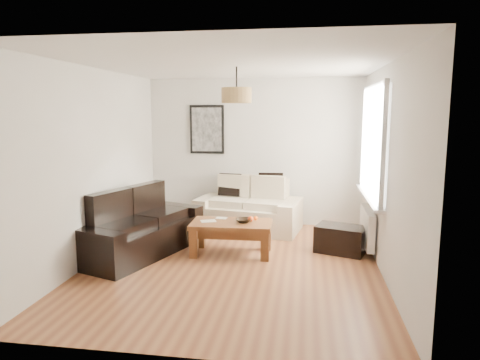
# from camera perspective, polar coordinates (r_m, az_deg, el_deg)

# --- Properties ---
(floor) EXTENTS (4.50, 4.50, 0.00)m
(floor) POSITION_cam_1_polar(r_m,az_deg,el_deg) (5.90, -0.90, -11.03)
(floor) COLOR brown
(floor) RESTS_ON ground
(ceiling) EXTENTS (3.80, 4.50, 0.00)m
(ceiling) POSITION_cam_1_polar(r_m,az_deg,el_deg) (5.58, -0.96, 14.95)
(ceiling) COLOR white
(ceiling) RESTS_ON floor
(wall_back) EXTENTS (3.80, 0.04, 2.60)m
(wall_back) POSITION_cam_1_polar(r_m,az_deg,el_deg) (7.81, 1.84, 3.67)
(wall_back) COLOR silver
(wall_back) RESTS_ON floor
(wall_front) EXTENTS (3.80, 0.04, 2.60)m
(wall_front) POSITION_cam_1_polar(r_m,az_deg,el_deg) (3.43, -7.24, -3.18)
(wall_front) COLOR silver
(wall_front) RESTS_ON floor
(wall_left) EXTENTS (0.04, 4.50, 2.60)m
(wall_left) POSITION_cam_1_polar(r_m,az_deg,el_deg) (6.20, -18.53, 1.84)
(wall_left) COLOR silver
(wall_left) RESTS_ON floor
(wall_right) EXTENTS (0.04, 4.50, 2.60)m
(wall_right) POSITION_cam_1_polar(r_m,az_deg,el_deg) (5.60, 18.61, 1.13)
(wall_right) COLOR silver
(wall_right) RESTS_ON floor
(window_bay) EXTENTS (0.14, 1.90, 1.60)m
(window_bay) POSITION_cam_1_polar(r_m,az_deg,el_deg) (6.35, 17.17, 4.79)
(window_bay) COLOR white
(window_bay) RESTS_ON wall_right
(radiator) EXTENTS (0.10, 0.90, 0.52)m
(radiator) POSITION_cam_1_polar(r_m,az_deg,el_deg) (6.54, 16.33, -5.91)
(radiator) COLOR white
(radiator) RESTS_ON wall_right
(poster) EXTENTS (0.62, 0.04, 0.87)m
(poster) POSITION_cam_1_polar(r_m,az_deg,el_deg) (7.90, -4.35, 6.62)
(poster) COLOR black
(poster) RESTS_ON wall_back
(pendant_shade) EXTENTS (0.40, 0.40, 0.20)m
(pendant_shade) POSITION_cam_1_polar(r_m,az_deg,el_deg) (5.85, -0.45, 11.04)
(pendant_shade) COLOR tan
(pendant_shade) RESTS_ON ceiling
(loveseat_cream) EXTENTS (1.85, 1.22, 0.86)m
(loveseat_cream) POSITION_cam_1_polar(r_m,az_deg,el_deg) (7.48, 1.15, -3.32)
(loveseat_cream) COLOR beige
(loveseat_cream) RESTS_ON floor
(sofa_leather) EXTENTS (1.55, 2.18, 0.85)m
(sofa_leather) POSITION_cam_1_polar(r_m,az_deg,el_deg) (6.42, -13.21, -5.63)
(sofa_leather) COLOR black
(sofa_leather) RESTS_ON floor
(coffee_table) EXTENTS (1.15, 0.65, 0.46)m
(coffee_table) POSITION_cam_1_polar(r_m,az_deg,el_deg) (6.27, -1.13, -7.60)
(coffee_table) COLOR brown
(coffee_table) RESTS_ON floor
(ottoman) EXTENTS (0.79, 0.64, 0.39)m
(ottoman) POSITION_cam_1_polar(r_m,az_deg,el_deg) (6.50, 13.06, -7.56)
(ottoman) COLOR black
(ottoman) RESTS_ON floor
(cushion_left) EXTENTS (0.41, 0.18, 0.40)m
(cushion_left) POSITION_cam_1_polar(r_m,az_deg,el_deg) (7.68, -1.27, -0.65)
(cushion_left) COLOR black
(cushion_left) RESTS_ON loveseat_cream
(cushion_right) EXTENTS (0.43, 0.16, 0.43)m
(cushion_right) POSITION_cam_1_polar(r_m,az_deg,el_deg) (7.59, 4.05, -0.69)
(cushion_right) COLOR black
(cushion_right) RESTS_ON loveseat_cream
(fruit_bowl) EXTENTS (0.25, 0.25, 0.06)m
(fruit_bowl) POSITION_cam_1_polar(r_m,az_deg,el_deg) (6.18, 0.47, -5.33)
(fruit_bowl) COLOR black
(fruit_bowl) RESTS_ON coffee_table
(orange_a) EXTENTS (0.08, 0.08, 0.07)m
(orange_a) POSITION_cam_1_polar(r_m,az_deg,el_deg) (6.24, 1.40, -5.10)
(orange_a) COLOR orange
(orange_a) RESTS_ON fruit_bowl
(orange_b) EXTENTS (0.07, 0.07, 0.06)m
(orange_b) POSITION_cam_1_polar(r_m,az_deg,el_deg) (6.27, 2.08, -5.03)
(orange_b) COLOR orange
(orange_b) RESTS_ON fruit_bowl
(orange_c) EXTENTS (0.08, 0.08, 0.08)m
(orange_c) POSITION_cam_1_polar(r_m,az_deg,el_deg) (6.23, 1.38, -5.12)
(orange_c) COLOR #EC4B13
(orange_c) RESTS_ON fruit_bowl
(papers) EXTENTS (0.26, 0.22, 0.01)m
(papers) POSITION_cam_1_polar(r_m,az_deg,el_deg) (6.27, -4.18, -5.38)
(papers) COLOR silver
(papers) RESTS_ON coffee_table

